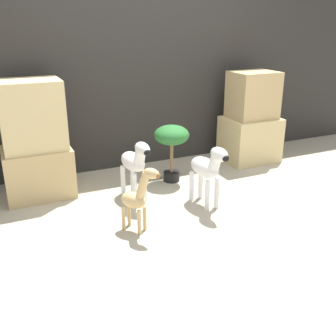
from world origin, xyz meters
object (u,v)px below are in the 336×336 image
potted_palm_front (172,140)px  zebra_left (135,162)px  zebra_right (208,168)px  giraffe_figurine (138,196)px

potted_palm_front → zebra_left: bearing=-151.3°
zebra_right → zebra_left: same height
zebra_right → zebra_left: 0.65m
zebra_right → potted_palm_front: size_ratio=1.00×
giraffe_figurine → zebra_right: bearing=13.4°
zebra_left → potted_palm_front: same height
giraffe_figurine → potted_palm_front: 1.07m
zebra_right → giraffe_figurine: 0.73m
zebra_right → potted_palm_front: 0.66m
zebra_right → potted_palm_front: (-0.04, 0.66, 0.08)m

